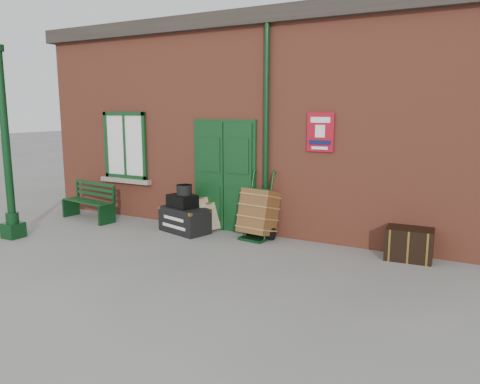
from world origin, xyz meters
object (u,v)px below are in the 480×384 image
Objects in this scene: bench at (90,200)px; houdini_trunk at (185,220)px; dark_trunk at (409,244)px; porter_trolley at (258,213)px.

houdini_trunk is (2.52, 0.09, -0.18)m from bench.
bench reaches higher than dark_trunk.
houdini_trunk is 0.80× the size of porter_trolley.
houdini_trunk is at bearing -162.09° from porter_trolley.
bench reaches higher than houdini_trunk.
bench is 1.96× the size of dark_trunk.
porter_trolley is at bearing 26.69° from houdini_trunk.
porter_trolley is (1.51, 0.29, 0.24)m from houdini_trunk.
porter_trolley reaches higher than bench.
porter_trolley reaches higher than dark_trunk.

